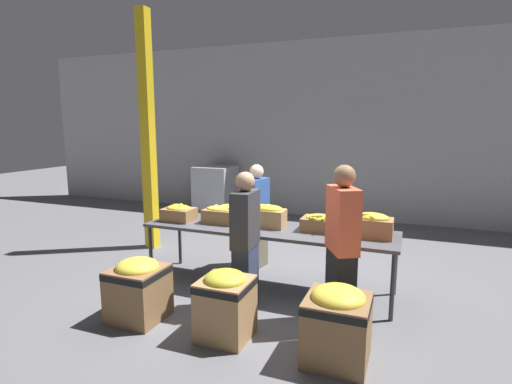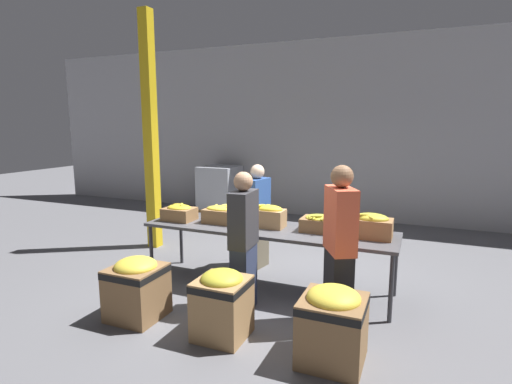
# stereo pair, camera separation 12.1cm
# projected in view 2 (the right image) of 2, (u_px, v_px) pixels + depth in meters

# --- Properties ---
(ground_plane) EXTENTS (30.00, 30.00, 0.00)m
(ground_plane) POSITION_uv_depth(u_px,v_px,m) (267.00, 287.00, 5.32)
(ground_plane) COLOR slate
(wall_back) EXTENTS (16.00, 0.08, 4.00)m
(wall_back) POSITION_uv_depth(u_px,v_px,m) (337.00, 131.00, 8.94)
(wall_back) COLOR #A8A8AD
(wall_back) RESTS_ON ground_plane
(sorting_table) EXTENTS (3.28, 0.86, 0.82)m
(sorting_table) POSITION_uv_depth(u_px,v_px,m) (268.00, 231.00, 5.19)
(sorting_table) COLOR #4C4C51
(sorting_table) RESTS_ON ground_plane
(banana_box_0) EXTENTS (0.42, 0.33, 0.24)m
(banana_box_0) POSITION_uv_depth(u_px,v_px,m) (179.00, 212.00, 5.57)
(banana_box_0) COLOR olive
(banana_box_0) RESTS_ON sorting_table
(banana_box_1) EXTENTS (0.47, 0.29, 0.26)m
(banana_box_1) POSITION_uv_depth(u_px,v_px,m) (221.00, 214.00, 5.42)
(banana_box_1) COLOR olive
(banana_box_1) RESTS_ON sorting_table
(banana_box_2) EXTENTS (0.40, 0.29, 0.31)m
(banana_box_2) POSITION_uv_depth(u_px,v_px,m) (269.00, 216.00, 5.19)
(banana_box_2) COLOR tan
(banana_box_2) RESTS_ON sorting_table
(banana_box_3) EXTENTS (0.43, 0.37, 0.24)m
(banana_box_3) POSITION_uv_depth(u_px,v_px,m) (319.00, 223.00, 4.99)
(banana_box_3) COLOR olive
(banana_box_3) RESTS_ON sorting_table
(banana_box_4) EXTENTS (0.49, 0.31, 0.31)m
(banana_box_4) POSITION_uv_depth(u_px,v_px,m) (371.00, 225.00, 4.71)
(banana_box_4) COLOR olive
(banana_box_4) RESTS_ON sorting_table
(volunteer_0) EXTENTS (0.29, 0.45, 1.56)m
(volunteer_0) POSITION_uv_depth(u_px,v_px,m) (257.00, 217.00, 5.97)
(volunteer_0) COLOR #6B604C
(volunteer_0) RESTS_ON ground_plane
(volunteer_1) EXTENTS (0.43, 0.52, 1.74)m
(volunteer_1) POSITION_uv_depth(u_px,v_px,m) (339.00, 248.00, 4.18)
(volunteer_1) COLOR black
(volunteer_1) RESTS_ON ground_plane
(volunteer_2) EXTENTS (0.24, 0.45, 1.63)m
(volunteer_2) POSITION_uv_depth(u_px,v_px,m) (244.00, 243.00, 4.55)
(volunteer_2) COLOR #2D3856
(volunteer_2) RESTS_ON ground_plane
(donation_bin_0) EXTENTS (0.55, 0.55, 0.70)m
(donation_bin_0) POSITION_uv_depth(u_px,v_px,m) (137.00, 286.00, 4.44)
(donation_bin_0) COLOR olive
(donation_bin_0) RESTS_ON ground_plane
(donation_bin_1) EXTENTS (0.51, 0.51, 0.71)m
(donation_bin_1) POSITION_uv_depth(u_px,v_px,m) (222.00, 302.00, 4.03)
(donation_bin_1) COLOR #A37A4C
(donation_bin_1) RESTS_ON ground_plane
(donation_bin_2) EXTENTS (0.57, 0.57, 0.72)m
(donation_bin_2) POSITION_uv_depth(u_px,v_px,m) (333.00, 322.00, 3.60)
(donation_bin_2) COLOR olive
(donation_bin_2) RESTS_ON ground_plane
(support_pillar) EXTENTS (0.19, 0.19, 4.00)m
(support_pillar) POSITION_uv_depth(u_px,v_px,m) (150.00, 133.00, 6.78)
(support_pillar) COLOR gold
(support_pillar) RESTS_ON ground_plane
(pallet_stack_0) EXTENTS (0.94, 0.94, 1.15)m
(pallet_stack_0) POSITION_uv_depth(u_px,v_px,m) (220.00, 190.00, 9.66)
(pallet_stack_0) COLOR olive
(pallet_stack_0) RESTS_ON ground_plane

